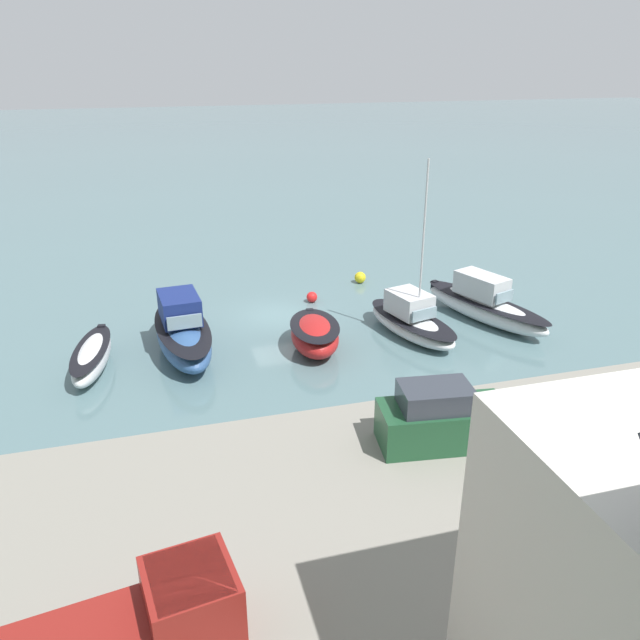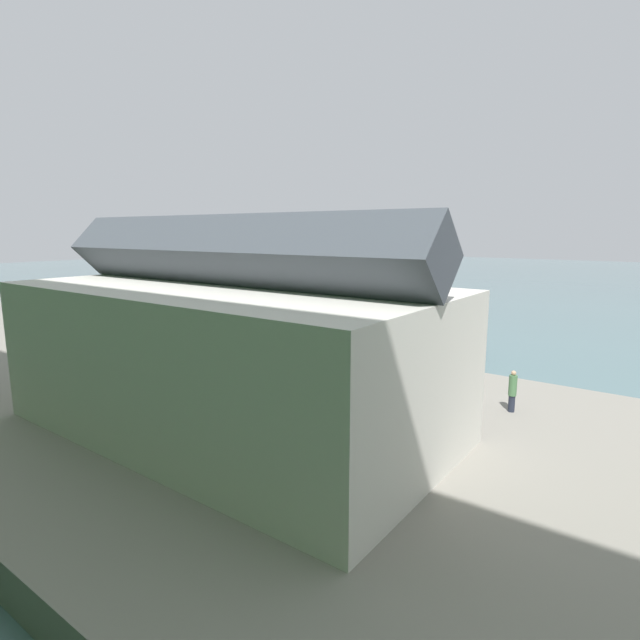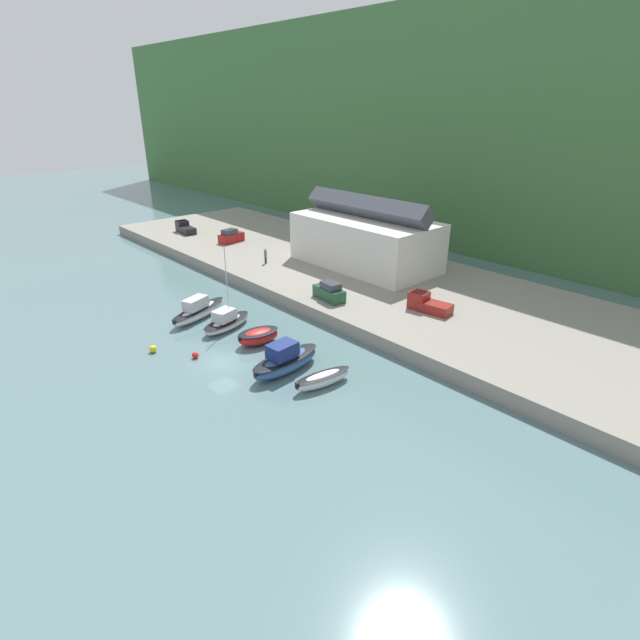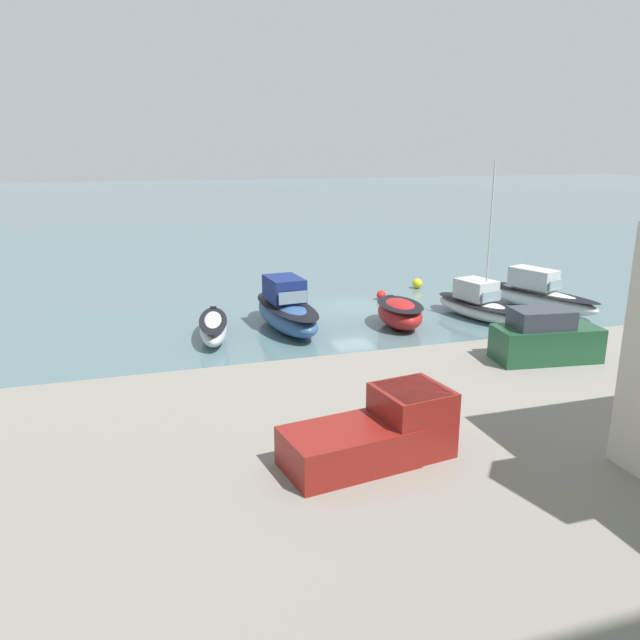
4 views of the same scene
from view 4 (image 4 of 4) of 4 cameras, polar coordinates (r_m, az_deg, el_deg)
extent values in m
plane|color=slate|center=(40.01, 3.02, 1.16)|extent=(320.00, 320.00, 0.00)
ellipsoid|color=silver|center=(41.72, 19.24, 1.83)|extent=(4.57, 8.37, 1.32)
ellipsoid|color=black|center=(41.62, 19.30, 2.45)|extent=(4.70, 8.55, 0.12)
cube|color=silver|center=(41.67, 18.93, 3.64)|extent=(2.33, 3.19, 1.23)
cube|color=#8CA5B2|center=(40.87, 20.74, 2.99)|extent=(1.26, 0.53, 0.61)
cube|color=black|center=(43.87, 15.08, 3.17)|extent=(0.43, 0.38, 0.56)
ellipsoid|color=silver|center=(38.56, 14.29, 0.99)|extent=(3.72, 6.68, 1.10)
ellipsoid|color=black|center=(38.47, 14.33, 1.54)|extent=(3.84, 6.83, 0.12)
cube|color=silver|center=(38.52, 14.07, 2.73)|extent=(2.17, 2.56, 1.18)
cube|color=#8CA5B2|center=(37.72, 15.41, 2.09)|extent=(1.48, 0.47, 0.59)
cylinder|color=silver|center=(37.39, 15.28, 7.61)|extent=(0.10, 0.10, 8.03)
ellipsoid|color=red|center=(35.74, 7.30, 0.58)|extent=(2.89, 4.57, 1.56)
ellipsoid|color=black|center=(35.60, 7.33, 1.43)|extent=(2.99, 4.67, 0.12)
cube|color=black|center=(37.55, 6.43, 1.84)|extent=(0.40, 0.33, 0.56)
ellipsoid|color=#33568E|center=(35.01, -3.06, 0.42)|extent=(3.00, 7.60, 1.61)
ellipsoid|color=black|center=(34.87, -3.08, 1.32)|extent=(3.11, 7.75, 0.12)
cube|color=navy|center=(35.00, -3.30, 2.88)|extent=(2.00, 2.74, 1.30)
cube|color=#8CA5B2|center=(33.71, -2.49, 2.05)|extent=(1.62, 0.23, 0.65)
cube|color=black|center=(38.18, -4.82, 2.17)|extent=(0.38, 0.31, 0.56)
ellipsoid|color=silver|center=(33.62, -9.72, -0.75)|extent=(2.19, 5.58, 1.25)
ellipsoid|color=black|center=(33.50, -9.76, -0.03)|extent=(2.26, 5.69, 0.12)
cube|color=black|center=(36.04, -9.72, 0.78)|extent=(0.40, 0.33, 0.56)
cube|color=#1E4C2D|center=(26.86, 19.97, -2.03)|extent=(4.39, 2.32, 1.40)
cube|color=#333842|center=(26.42, 19.59, 0.16)|extent=(2.48, 1.81, 0.76)
cube|color=maroon|center=(17.23, 2.61, -11.53)|extent=(3.77, 2.50, 1.10)
cube|color=maroon|center=(18.02, 8.36, -9.01)|extent=(2.15, 2.16, 1.90)
cube|color=#2D333D|center=(17.74, 8.45, -6.95)|extent=(1.87, 2.02, 0.50)
sphere|color=red|center=(42.08, 5.62, 2.28)|extent=(0.64, 0.64, 0.64)
sphere|color=yellow|center=(45.84, 8.89, 3.33)|extent=(0.72, 0.72, 0.72)
camera|label=1|loc=(9.20, 47.75, 33.81)|focal=35.00mm
camera|label=2|loc=(39.56, 84.58, 2.41)|focal=28.00mm
camera|label=3|loc=(63.19, -42.86, 23.32)|focal=28.00mm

